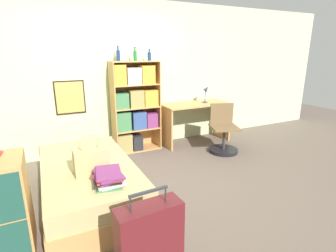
{
  "coord_description": "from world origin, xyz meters",
  "views": [
    {
      "loc": [
        -1.09,
        -2.93,
        1.74
      ],
      "look_at": [
        0.42,
        0.18,
        0.75
      ],
      "focal_mm": 28.0,
      "sensor_mm": 36.0,
      "label": 1
    }
  ],
  "objects_px": {
    "desk_chair": "(223,137)",
    "desk_lamp": "(206,91)",
    "bookcase": "(134,106)",
    "bottle_green": "(118,55)",
    "bottle_brown": "(135,56)",
    "book_stack_on_bed": "(108,178)",
    "desk": "(195,115)",
    "handbag": "(91,160)",
    "suitcase": "(150,241)",
    "bottle_clear": "(149,56)",
    "bed": "(89,182)"
  },
  "relations": [
    {
      "from": "desk_chair",
      "to": "desk_lamp",
      "type": "bearing_deg",
      "value": 85.92
    },
    {
      "from": "bookcase",
      "to": "bottle_green",
      "type": "relative_size",
      "value": 6.48
    },
    {
      "from": "bottle_green",
      "to": "bottle_brown",
      "type": "height_order",
      "value": "bottle_green"
    },
    {
      "from": "book_stack_on_bed",
      "to": "desk",
      "type": "bearing_deg",
      "value": 40.72
    },
    {
      "from": "bottle_brown",
      "to": "desk_lamp",
      "type": "xyz_separation_m",
      "value": [
        1.39,
        -0.1,
        -0.68
      ]
    },
    {
      "from": "handbag",
      "to": "desk_lamp",
      "type": "relative_size",
      "value": 1.29
    },
    {
      "from": "suitcase",
      "to": "handbag",
      "type": "bearing_deg",
      "value": 101.92
    },
    {
      "from": "suitcase",
      "to": "bottle_clear",
      "type": "height_order",
      "value": "bottle_clear"
    },
    {
      "from": "handbag",
      "to": "suitcase",
      "type": "distance_m",
      "value": 1.15
    },
    {
      "from": "bottle_green",
      "to": "desk_lamp",
      "type": "bearing_deg",
      "value": -5.55
    },
    {
      "from": "suitcase",
      "to": "desk",
      "type": "xyz_separation_m",
      "value": [
        2.03,
        2.62,
        0.23
      ]
    },
    {
      "from": "book_stack_on_bed",
      "to": "desk_lamp",
      "type": "height_order",
      "value": "desk_lamp"
    },
    {
      "from": "bottle_green",
      "to": "desk_chair",
      "type": "relative_size",
      "value": 0.29
    },
    {
      "from": "bed",
      "to": "bottle_clear",
      "type": "distance_m",
      "value": 2.39
    },
    {
      "from": "bookcase",
      "to": "bottle_green",
      "type": "height_order",
      "value": "bottle_green"
    },
    {
      "from": "bottle_brown",
      "to": "desk",
      "type": "distance_m",
      "value": 1.62
    },
    {
      "from": "desk",
      "to": "bed",
      "type": "bearing_deg",
      "value": -150.67
    },
    {
      "from": "book_stack_on_bed",
      "to": "bookcase",
      "type": "height_order",
      "value": "bookcase"
    },
    {
      "from": "book_stack_on_bed",
      "to": "bookcase",
      "type": "bearing_deg",
      "value": 64.24
    },
    {
      "from": "book_stack_on_bed",
      "to": "desk_lamp",
      "type": "relative_size",
      "value": 1.14
    },
    {
      "from": "bottle_clear",
      "to": "bookcase",
      "type": "bearing_deg",
      "value": 176.19
    },
    {
      "from": "bed",
      "to": "book_stack_on_bed",
      "type": "distance_m",
      "value": 0.66
    },
    {
      "from": "book_stack_on_bed",
      "to": "bottle_clear",
      "type": "distance_m",
      "value": 2.56
    },
    {
      "from": "desk",
      "to": "desk_chair",
      "type": "bearing_deg",
      "value": -74.42
    },
    {
      "from": "desk",
      "to": "desk_chair",
      "type": "distance_m",
      "value": 0.74
    },
    {
      "from": "bottle_brown",
      "to": "bed",
      "type": "bearing_deg",
      "value": -128.94
    },
    {
      "from": "book_stack_on_bed",
      "to": "bookcase",
      "type": "relative_size",
      "value": 0.24
    },
    {
      "from": "handbag",
      "to": "suitcase",
      "type": "height_order",
      "value": "handbag"
    },
    {
      "from": "handbag",
      "to": "desk",
      "type": "distance_m",
      "value": 2.73
    },
    {
      "from": "bookcase",
      "to": "bottle_brown",
      "type": "distance_m",
      "value": 0.86
    },
    {
      "from": "suitcase",
      "to": "bottle_clear",
      "type": "distance_m",
      "value": 3.22
    },
    {
      "from": "suitcase",
      "to": "desk_chair",
      "type": "distance_m",
      "value": 2.95
    },
    {
      "from": "bed",
      "to": "desk_chair",
      "type": "distance_m",
      "value": 2.52
    },
    {
      "from": "desk_chair",
      "to": "book_stack_on_bed",
      "type": "bearing_deg",
      "value": -152.99
    },
    {
      "from": "bottle_clear",
      "to": "desk",
      "type": "xyz_separation_m",
      "value": [
        0.91,
        -0.08,
        -1.12
      ]
    },
    {
      "from": "handbag",
      "to": "desk_lamp",
      "type": "height_order",
      "value": "desk_lamp"
    },
    {
      "from": "bed",
      "to": "bottle_clear",
      "type": "relative_size",
      "value": 9.33
    },
    {
      "from": "desk_lamp",
      "to": "desk_chair",
      "type": "distance_m",
      "value": 0.98
    },
    {
      "from": "bottle_clear",
      "to": "desk_lamp",
      "type": "distance_m",
      "value": 1.32
    },
    {
      "from": "bottle_clear",
      "to": "desk_lamp",
      "type": "xyz_separation_m",
      "value": [
        1.14,
        -0.09,
        -0.67
      ]
    },
    {
      "from": "bed",
      "to": "suitcase",
      "type": "relative_size",
      "value": 2.43
    },
    {
      "from": "bottle_brown",
      "to": "desk_chair",
      "type": "distance_m",
      "value": 2.09
    },
    {
      "from": "bed",
      "to": "desk_chair",
      "type": "height_order",
      "value": "desk_chair"
    },
    {
      "from": "desk_lamp",
      "to": "desk_chair",
      "type": "bearing_deg",
      "value": -94.08
    },
    {
      "from": "desk_lamp",
      "to": "desk",
      "type": "bearing_deg",
      "value": 179.44
    },
    {
      "from": "bottle_green",
      "to": "bottle_brown",
      "type": "bearing_deg",
      "value": -13.71
    },
    {
      "from": "desk",
      "to": "bottle_clear",
      "type": "bearing_deg",
      "value": 174.74
    },
    {
      "from": "book_stack_on_bed",
      "to": "bottle_brown",
      "type": "height_order",
      "value": "bottle_brown"
    },
    {
      "from": "bottle_clear",
      "to": "bottle_brown",
      "type": "bearing_deg",
      "value": 177.8
    },
    {
      "from": "suitcase",
      "to": "desk_chair",
      "type": "bearing_deg",
      "value": 41.51
    }
  ]
}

